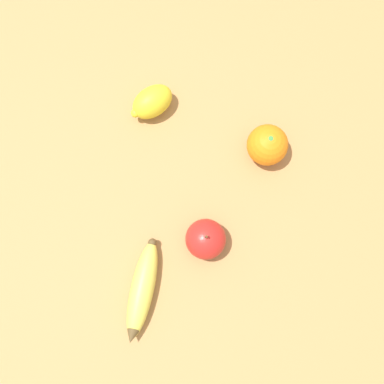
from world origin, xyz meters
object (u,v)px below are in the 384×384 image
apple (206,239)px  orange (267,145)px  lemon (152,102)px  banana (142,290)px

apple → orange: bearing=21.4°
apple → lemon: (0.07, 0.27, -0.00)m
banana → lemon: 0.35m
banana → apple: apple is taller
banana → lemon: (0.21, 0.28, 0.01)m
banana → lemon: bearing=-170.7°
lemon → orange: bearing=-57.6°
banana → apple: 0.14m
banana → lemon: lemon is taller
apple → lemon: 0.28m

